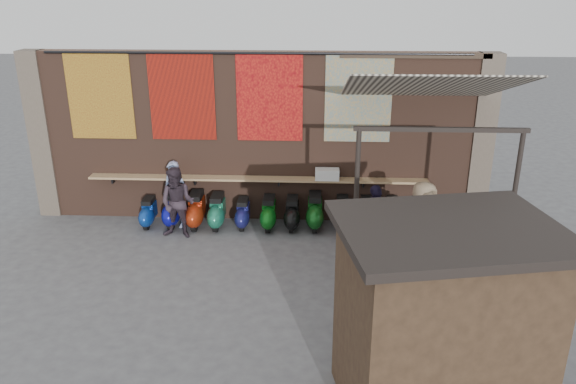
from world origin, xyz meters
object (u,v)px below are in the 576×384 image
object	(u,v)px
scooter_stool_7	(315,212)
shopper_navy	(375,220)
scooter_stool_2	(196,210)
market_stall	(440,326)
scooter_stool_6	(292,214)
scooter_stool_8	(342,214)
scooter_stool_4	(243,214)
scooter_stool_10	(393,215)
scooter_stool_5	(269,213)
shopper_grey	(428,249)
diner_left	(175,194)
scooter_stool_9	(367,214)
diner_right	(178,203)
shelf_box	(327,174)
scooter_stool_1	(173,209)
shopper_tan	(421,225)
scooter_stool_3	(217,212)
scooter_stool_0	(149,213)

from	to	relation	value
scooter_stool_7	shopper_navy	world-z (taller)	shopper_navy
scooter_stool_2	market_stall	xyz separation A→B (m)	(4.41, -5.84, 0.89)
scooter_stool_6	scooter_stool_8	distance (m)	1.17
scooter_stool_4	scooter_stool_10	size ratio (longest dim) A/B	0.91
scooter_stool_5	scooter_stool_8	bearing A→B (deg)	0.24
scooter_stool_2	scooter_stool_8	world-z (taller)	scooter_stool_2
shopper_grey	diner_left	bearing A→B (deg)	9.84
scooter_stool_7	diner_left	world-z (taller)	diner_left
scooter_stool_4	scooter_stool_6	xyz separation A→B (m)	(1.16, -0.01, 0.03)
scooter_stool_8	scooter_stool_9	size ratio (longest dim) A/B	1.04
scooter_stool_8	diner_left	size ratio (longest dim) A/B	0.51
scooter_stool_8	shopper_grey	xyz separation A→B (m)	(1.40, -2.86, 0.55)
diner_right	shelf_box	bearing A→B (deg)	22.43
scooter_stool_1	diner_right	world-z (taller)	diner_right
scooter_stool_8	shopper_tan	size ratio (longest dim) A/B	0.44
market_stall	scooter_stool_3	bearing A→B (deg)	113.02
scooter_stool_6	market_stall	xyz separation A→B (m)	(2.15, -5.83, 0.93)
scooter_stool_7	scooter_stool_10	xyz separation A→B (m)	(1.81, -0.01, -0.04)
diner_left	scooter_stool_1	bearing A→B (deg)	171.92
scooter_stool_6	market_stall	world-z (taller)	market_stall
scooter_stool_4	scooter_stool_6	distance (m)	1.16
shelf_box	scooter_stool_1	world-z (taller)	shelf_box
scooter_stool_7	diner_right	distance (m)	3.16
diner_left	scooter_stool_6	bearing A→B (deg)	14.72
scooter_stool_8	scooter_stool_10	size ratio (longest dim) A/B	1.03
scooter_stool_2	scooter_stool_6	bearing A→B (deg)	-0.13
scooter_stool_7	scooter_stool_9	distance (m)	1.21
scooter_stool_4	scooter_stool_8	xyz separation A→B (m)	(2.33, -0.02, 0.04)
shopper_navy	scooter_stool_3	bearing A→B (deg)	-47.91
diner_left	shopper_tan	bearing A→B (deg)	-2.79
scooter_stool_7	scooter_stool_9	size ratio (longest dim) A/B	1.11
scooter_stool_8	diner_right	xyz separation A→B (m)	(-3.71, -0.57, 0.44)
scooter_stool_9	market_stall	size ratio (longest dim) A/B	0.30
diner_right	market_stall	world-z (taller)	market_stall
scooter_stool_4	scooter_stool_3	bearing A→B (deg)	-177.77
scooter_stool_5	scooter_stool_7	xyz separation A→B (m)	(1.08, 0.07, 0.03)
scooter_stool_6	diner_left	distance (m)	2.78
scooter_stool_8	scooter_stool_3	bearing A→B (deg)	179.97
scooter_stool_9	diner_left	world-z (taller)	diner_left
scooter_stool_2	scooter_stool_7	world-z (taller)	scooter_stool_7
scooter_stool_2	shopper_grey	size ratio (longest dim) A/B	0.46
scooter_stool_0	shopper_tan	world-z (taller)	shopper_tan
scooter_stool_2	diner_right	xyz separation A→B (m)	(-0.27, -0.59, 0.41)
scooter_stool_7	shopper_tan	world-z (taller)	shopper_tan
shelf_box	market_stall	xyz separation A→B (m)	(1.34, -6.15, 0.05)
diner_right	market_stall	xyz separation A→B (m)	(4.69, -5.25, 0.48)
scooter_stool_5	scooter_stool_7	world-z (taller)	scooter_stool_7
scooter_stool_2	shopper_tan	distance (m)	5.24
scooter_stool_0	scooter_stool_2	world-z (taller)	scooter_stool_2
scooter_stool_9	diner_right	size ratio (longest dim) A/B	0.47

